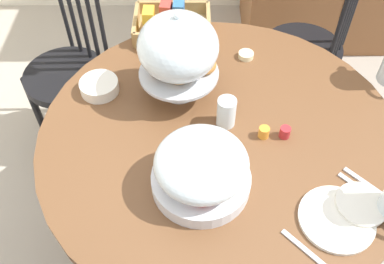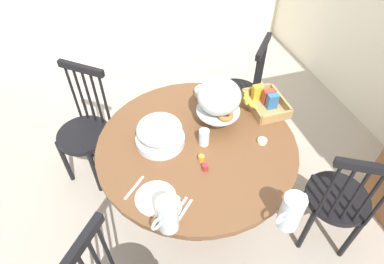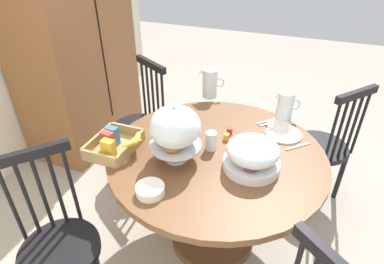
{
  "view_description": "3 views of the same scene",
  "coord_description": "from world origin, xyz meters",
  "views": [
    {
      "loc": [
        -0.19,
        -0.99,
        1.85
      ],
      "look_at": [
        -0.19,
        -0.06,
        0.74
      ],
      "focal_mm": 40.14,
      "sensor_mm": 36.0,
      "label": 1
    },
    {
      "loc": [
        1.19,
        -0.49,
        2.2
      ],
      "look_at": [
        -0.19,
        -0.06,
        0.74
      ],
      "focal_mm": 30.12,
      "sensor_mm": 36.0,
      "label": 2
    },
    {
      "loc": [
        -1.52,
        -0.46,
        1.83
      ],
      "look_at": [
        -0.09,
        0.09,
        0.84
      ],
      "focal_mm": 30.08,
      "sensor_mm": 36.0,
      "label": 3
    }
  ],
  "objects": [
    {
      "name": "windsor_chair_by_cabinet",
      "position": [
        -0.7,
        -0.75,
        0.45
      ],
      "size": [
        0.47,
        0.47,
        0.97
      ],
      "color": "black",
      "rests_on": "ground_plane"
    },
    {
      "name": "milk_pitcher",
      "position": [
        0.56,
        0.2,
        0.84
      ],
      "size": [
        0.11,
        0.19,
        0.22
      ],
      "color": "silver",
      "rests_on": "dining_table"
    },
    {
      "name": "soup_spoon",
      "position": [
        0.13,
        -0.49,
        0.74
      ],
      "size": [
        0.13,
        0.13,
        0.01
      ],
      "primitive_type": "cube",
      "rotation": [
        0.0,
        0.0,
        5.48
      ],
      "color": "silver",
      "rests_on": "dining_table"
    },
    {
      "name": "ground_plane",
      "position": [
        0.0,
        0.0,
        0.0
      ],
      "size": [
        10.0,
        10.0,
        0.0
      ],
      "primitive_type": "plane",
      "color": "#A89E8E"
    },
    {
      "name": "butter_dish",
      "position": [
        0.03,
        0.33,
        0.75
      ],
      "size": [
        0.06,
        0.06,
        0.02
      ],
      "primitive_type": "cylinder",
      "color": "beige",
      "rests_on": "dining_table"
    },
    {
      "name": "cereal_basket",
      "position": [
        -0.28,
        0.48,
        0.78
      ],
      "size": [
        0.32,
        0.3,
        0.12
      ],
      "color": "tan",
      "rests_on": "dining_table"
    },
    {
      "name": "china_plate_small",
      "position": [
        0.31,
        -0.35,
        0.76
      ],
      "size": [
        0.15,
        0.15,
        0.01
      ],
      "primitive_type": "cylinder",
      "color": "white",
      "rests_on": "china_plate_large"
    },
    {
      "name": "table_knife",
      "position": [
        0.33,
        -0.29,
        0.74
      ],
      "size": [
        0.13,
        0.13,
        0.01
      ],
      "primitive_type": "cube",
      "rotation": [
        0.0,
        0.0,
        5.48
      ],
      "color": "silver",
      "rests_on": "dining_table"
    },
    {
      "name": "drinking_glass",
      "position": [
        -0.07,
        -0.02,
        0.8
      ],
      "size": [
        0.06,
        0.06,
        0.11
      ],
      "primitive_type": "cylinder",
      "color": "silver",
      "rests_on": "dining_table"
    },
    {
      "name": "orange_juice_pitcher",
      "position": [
        0.4,
        -0.36,
        0.83
      ],
      "size": [
        0.12,
        0.17,
        0.21
      ],
      "color": "silver",
      "rests_on": "dining_table"
    },
    {
      "name": "fruit_platter_covered",
      "position": [
        -0.16,
        -0.27,
        0.83
      ],
      "size": [
        0.3,
        0.3,
        0.18
      ],
      "color": "silver",
      "rests_on": "dining_table"
    },
    {
      "name": "dining_table",
      "position": [
        -0.09,
        -0.06,
        0.53
      ],
      "size": [
        1.24,
        1.24,
        0.74
      ],
      "color": "brown",
      "rests_on": "ground_plane"
    },
    {
      "name": "windsor_chair_far_side",
      "position": [
        0.4,
        0.72,
        0.45
      ],
      "size": [
        0.45,
        0.45,
        0.97
      ],
      "color": "black",
      "rests_on": "ground_plane"
    },
    {
      "name": "windsor_chair_near_window",
      "position": [
        -0.78,
        0.55,
        0.45
      ],
      "size": [
        0.47,
        0.47,
        0.97
      ],
      "color": "black",
      "rests_on": "ground_plane"
    },
    {
      "name": "dinner_fork",
      "position": [
        0.35,
        -0.27,
        0.74
      ],
      "size": [
        0.13,
        0.13,
        0.01
      ],
      "primitive_type": "cube",
      "rotation": [
        0.0,
        0.0,
        5.48
      ],
      "color": "silver",
      "rests_on": "dining_table"
    },
    {
      "name": "pastry_stand_with_dome",
      "position": [
        -0.23,
        0.13,
        0.94
      ],
      "size": [
        0.28,
        0.28,
        0.34
      ],
      "color": "silver",
      "rests_on": "dining_table"
    },
    {
      "name": "cereal_bowl",
      "position": [
        -0.52,
        0.14,
        0.76
      ],
      "size": [
        0.14,
        0.14,
        0.04
      ],
      "primitive_type": "cylinder",
      "color": "white",
      "rests_on": "dining_table"
    },
    {
      "name": "jam_jar_strawberry",
      "position": [
        0.12,
        -0.08,
        0.76
      ],
      "size": [
        0.04,
        0.04,
        0.04
      ],
      "primitive_type": "cylinder",
      "color": "#B7282D",
      "rests_on": "dining_table"
    },
    {
      "name": "china_plate_large",
      "position": [
        0.23,
        -0.39,
        0.75
      ],
      "size": [
        0.22,
        0.22,
        0.01
      ],
      "primitive_type": "cylinder",
      "color": "white",
      "rests_on": "dining_table"
    },
    {
      "name": "jam_jar_apricot",
      "position": [
        0.05,
        -0.08,
        0.76
      ],
      "size": [
        0.04,
        0.04,
        0.04
      ],
      "primitive_type": "cylinder",
      "color": "orange",
      "rests_on": "dining_table"
    }
  ]
}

